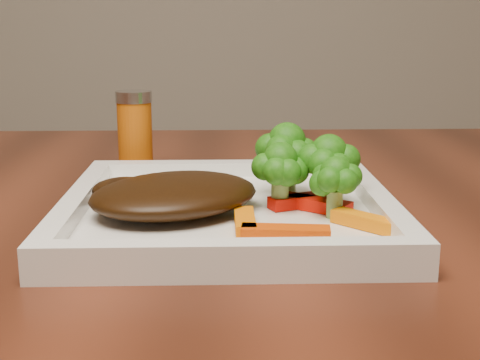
{
  "coord_description": "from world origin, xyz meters",
  "views": [
    {
      "loc": [
        0.19,
        -0.38,
        0.92
      ],
      "look_at": [
        0.2,
        0.16,
        0.79
      ],
      "focal_mm": 50.0,
      "sensor_mm": 36.0,
      "label": 1
    }
  ],
  "objects": [
    {
      "name": "carrot_1",
      "position": [
        0.3,
        0.1,
        0.77
      ],
      "size": [
        0.05,
        0.05,
        0.01
      ],
      "primitive_type": "cube",
      "rotation": [
        0.0,
        0.0,
        -0.81
      ],
      "color": "orange",
      "rests_on": "plate"
    },
    {
      "name": "broccoli_1",
      "position": [
        0.28,
        0.16,
        0.79
      ],
      "size": [
        0.08,
        0.08,
        0.06
      ],
      "primitive_type": null,
      "rotation": [
        0.0,
        0.0,
        -0.43
      ],
      "color": "#226F12",
      "rests_on": "plate"
    },
    {
      "name": "carrot_6",
      "position": [
        0.25,
        0.16,
        0.77
      ],
      "size": [
        0.06,
        0.04,
        0.01
      ],
      "primitive_type": "cube",
      "rotation": [
        0.0,
        0.0,
        0.4
      ],
      "color": "red",
      "rests_on": "plate"
    },
    {
      "name": "broccoli_0",
      "position": [
        0.25,
        0.2,
        0.8
      ],
      "size": [
        0.07,
        0.07,
        0.07
      ],
      "primitive_type": null,
      "rotation": [
        0.0,
        0.0,
        0.11
      ],
      "color": "#195B0F",
      "rests_on": "plate"
    },
    {
      "name": "steak",
      "position": [
        0.15,
        0.15,
        0.78
      ],
      "size": [
        0.18,
        0.17,
        0.03
      ],
      "primitive_type": "ellipsoid",
      "rotation": [
        0.0,
        0.0,
        0.55
      ],
      "color": "black",
      "rests_on": "plate"
    },
    {
      "name": "plate",
      "position": [
        0.19,
        0.16,
        0.76
      ],
      "size": [
        0.27,
        0.27,
        0.01
      ],
      "primitive_type": "cube",
      "color": "white",
      "rests_on": "dining_table"
    },
    {
      "name": "broccoli_3",
      "position": [
        0.24,
        0.15,
        0.79
      ],
      "size": [
        0.06,
        0.06,
        0.06
      ],
      "primitive_type": null,
      "rotation": [
        0.0,
        0.0,
        0.05
      ],
      "color": "#155E0F",
      "rests_on": "plate"
    },
    {
      "name": "carrot_0",
      "position": [
        0.23,
        0.07,
        0.77
      ],
      "size": [
        0.07,
        0.02,
        0.01
      ],
      "primitive_type": "cube",
      "rotation": [
        0.0,
        0.0,
        -0.11
      ],
      "color": "#CB3D03",
      "rests_on": "plate"
    },
    {
      "name": "spice_shaker",
      "position": [
        0.09,
        0.34,
        0.8
      ],
      "size": [
        0.05,
        0.05,
        0.09
      ],
      "primitive_type": "cylinder",
      "rotation": [
        0.0,
        0.0,
        0.25
      ],
      "color": "#BC560A",
      "rests_on": "dining_table"
    },
    {
      "name": "carrot_2",
      "position": [
        0.2,
        0.1,
        0.77
      ],
      "size": [
        0.02,
        0.06,
        0.01
      ],
      "primitive_type": "cube",
      "rotation": [
        0.0,
        0.0,
        1.57
      ],
      "color": "orange",
      "rests_on": "plate"
    },
    {
      "name": "carrot_5",
      "position": [
        0.26,
        0.15,
        0.77
      ],
      "size": [
        0.06,
        0.05,
        0.01
      ],
      "primitive_type": "cube",
      "rotation": [
        0.0,
        0.0,
        -0.64
      ],
      "color": "#F41303",
      "rests_on": "plate"
    },
    {
      "name": "broccoli_2",
      "position": [
        0.28,
        0.13,
        0.79
      ],
      "size": [
        0.06,
        0.06,
        0.06
      ],
      "primitive_type": null,
      "rotation": [
        0.0,
        0.0,
        -0.33
      ],
      "color": "#287413",
      "rests_on": "plate"
    }
  ]
}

